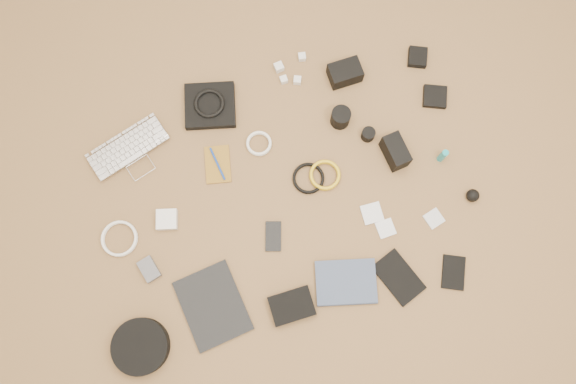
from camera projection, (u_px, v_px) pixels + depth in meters
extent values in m
cube|color=olive|center=(285.00, 199.00, 2.15)|extent=(4.00, 4.00, 0.04)
imported|color=silver|center=(134.00, 157.00, 2.15)|extent=(0.36, 0.31, 0.02)
cube|color=black|center=(210.00, 106.00, 2.19)|extent=(0.23, 0.22, 0.03)
torus|color=black|center=(209.00, 103.00, 2.17)|extent=(0.13, 0.13, 0.02)
cube|color=silver|center=(279.00, 67.00, 2.23)|extent=(0.04, 0.04, 0.03)
cube|color=silver|center=(284.00, 80.00, 2.22)|extent=(0.03, 0.03, 0.03)
cube|color=silver|center=(302.00, 57.00, 2.24)|extent=(0.03, 0.03, 0.03)
cube|color=silver|center=(297.00, 80.00, 2.22)|extent=(0.04, 0.04, 0.03)
cube|color=black|center=(345.00, 73.00, 2.20)|extent=(0.13, 0.09, 0.07)
cube|color=black|center=(417.00, 57.00, 2.24)|extent=(0.10, 0.10, 0.03)
cube|color=olive|center=(218.00, 164.00, 2.16)|extent=(0.12, 0.16, 0.01)
cylinder|color=#13389E|center=(217.00, 164.00, 2.15)|extent=(0.03, 0.14, 0.01)
torus|color=white|center=(259.00, 144.00, 2.17)|extent=(0.11, 0.11, 0.01)
cylinder|color=black|center=(341.00, 117.00, 2.16)|extent=(0.10, 0.10, 0.08)
cylinder|color=black|center=(368.00, 134.00, 2.16)|extent=(0.05, 0.05, 0.05)
cube|color=black|center=(435.00, 97.00, 2.21)|extent=(0.12, 0.12, 0.02)
cube|color=silver|center=(167.00, 220.00, 2.10)|extent=(0.09, 0.09, 0.03)
torus|color=white|center=(120.00, 239.00, 2.09)|extent=(0.16, 0.16, 0.01)
torus|color=black|center=(308.00, 179.00, 2.14)|extent=(0.16, 0.16, 0.01)
torus|color=gold|center=(325.00, 176.00, 2.14)|extent=(0.16, 0.16, 0.01)
cube|color=black|center=(395.00, 152.00, 2.12)|extent=(0.09, 0.13, 0.09)
cylinder|color=teal|center=(443.00, 156.00, 2.12)|extent=(0.02, 0.02, 0.09)
cube|color=#58585D|center=(149.00, 269.00, 2.06)|extent=(0.08, 0.10, 0.02)
cube|color=black|center=(213.00, 306.00, 2.04)|extent=(0.25, 0.30, 0.01)
cube|color=black|center=(273.00, 236.00, 2.10)|extent=(0.09, 0.12, 0.01)
cube|color=silver|center=(372.00, 213.00, 2.11)|extent=(0.08, 0.08, 0.01)
cube|color=silver|center=(386.00, 228.00, 2.10)|extent=(0.07, 0.07, 0.01)
cube|color=silver|center=(434.00, 219.00, 2.11)|extent=(0.08, 0.08, 0.01)
sphere|color=black|center=(473.00, 195.00, 2.11)|extent=(0.05, 0.05, 0.05)
cylinder|color=black|center=(141.00, 346.00, 1.99)|extent=(0.22, 0.22, 0.06)
cube|color=black|center=(292.00, 306.00, 2.03)|extent=(0.16, 0.12, 0.04)
imported|color=#3C4965|center=(348.00, 305.00, 2.04)|extent=(0.25, 0.21, 0.02)
cube|color=black|center=(399.00, 277.00, 2.06)|extent=(0.18, 0.21, 0.01)
cube|color=black|center=(453.00, 272.00, 2.07)|extent=(0.12, 0.15, 0.01)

